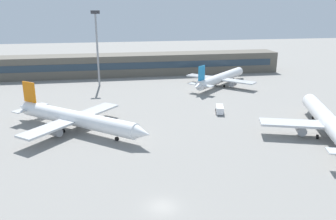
# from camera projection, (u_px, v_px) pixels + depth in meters

# --- Properties ---
(ground_plane) EXTENTS (400.00, 400.00, 0.00)m
(ground_plane) POSITION_uv_depth(u_px,v_px,m) (138.00, 122.00, 90.88)
(ground_plane) COLOR gray
(terminal_building) EXTENTS (136.27, 12.13, 9.00)m
(terminal_building) POSITION_uv_depth(u_px,v_px,m) (124.00, 65.00, 149.65)
(terminal_building) COLOR #5B564C
(terminal_building) RESTS_ON ground_plane
(airplane_near) EXTENTS (31.50, 44.12, 11.25)m
(airplane_near) POSITION_uv_depth(u_px,v_px,m) (329.00, 122.00, 80.69)
(airplane_near) COLOR silver
(airplane_near) RESTS_ON ground_plane
(airplane_mid) EXTENTS (34.41, 30.58, 10.53)m
(airplane_mid) POSITION_uv_depth(u_px,v_px,m) (77.00, 119.00, 83.63)
(airplane_mid) COLOR white
(airplane_mid) RESTS_ON ground_plane
(airplane_far) EXTENTS (30.16, 30.05, 9.73)m
(airplane_far) POSITION_uv_depth(u_px,v_px,m) (221.00, 78.00, 130.95)
(airplane_far) COLOR white
(airplane_far) RESTS_ON ground_plane
(service_van_white) EXTENTS (3.35, 5.55, 2.08)m
(service_van_white) POSITION_uv_depth(u_px,v_px,m) (220.00, 109.00, 98.34)
(service_van_white) COLOR white
(service_van_white) RESTS_ON ground_plane
(floodlight_tower_west) EXTENTS (3.20, 0.80, 27.62)m
(floodlight_tower_west) POSITION_uv_depth(u_px,v_px,m) (97.00, 44.00, 126.40)
(floodlight_tower_west) COLOR gray
(floodlight_tower_west) RESTS_ON ground_plane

